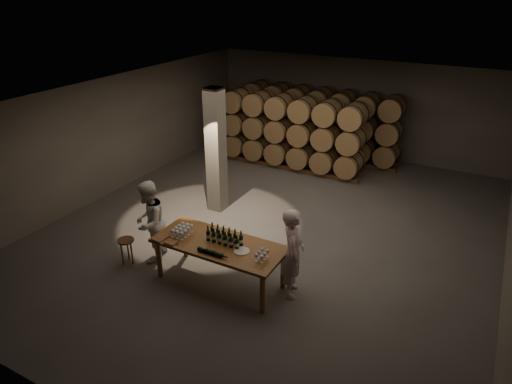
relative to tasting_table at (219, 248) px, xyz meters
The scene contains 15 objects.
room 3.34m from the tasting_table, 123.69° to the left, with size 12.00×12.00×12.00m.
tasting_table is the anchor object (origin of this frame).
barrel_stack_back 7.77m from the tasting_table, 97.11° to the left, with size 5.48×0.95×2.31m.
barrel_stack_front 6.46m from the tasting_table, 102.09° to the left, with size 4.70×0.95×2.31m.
bottle_cluster 0.24m from the tasting_table, 35.41° to the left, with size 0.73×0.23×0.32m.
lying_bottles 0.44m from the tasting_table, 78.58° to the right, with size 0.64×0.09×0.09m.
glass_cluster_left 0.85m from the tasting_table, behind, with size 0.31×0.42×0.18m.
glass_cluster_right 1.01m from the tasting_table, ahead, with size 0.19×0.30×0.16m.
plate 0.55m from the tasting_table, ahead, with size 0.31×0.31×0.02m, color white.
notebook_near 0.93m from the tasting_table, 151.70° to the right, with size 0.22×0.18×0.03m, color brown.
notebook_corner 1.19m from the tasting_table, 160.13° to the right, with size 0.23×0.29×0.03m, color brown.
pen 0.84m from the tasting_table, 147.97° to the right, with size 0.01×0.01×0.15m, color black.
stool 2.15m from the tasting_table, 169.60° to the right, with size 0.35×0.35×0.58m.
person_man 1.45m from the tasting_table, 14.19° to the left, with size 0.66×0.43×1.82m, color silver.
person_woman 1.75m from the tasting_table, behind, with size 0.88×0.68×1.80m, color white.
Camera 1 is at (4.24, -8.79, 5.55)m, focal length 32.00 mm.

